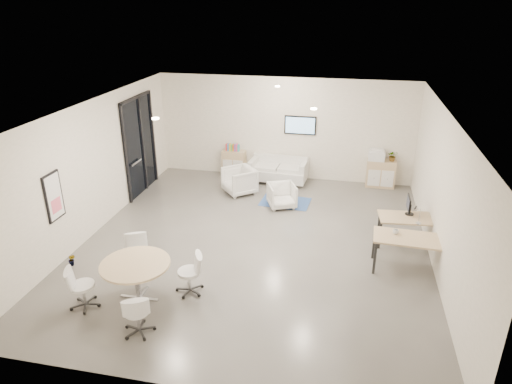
{
  "coord_description": "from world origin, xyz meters",
  "views": [
    {
      "loc": [
        1.97,
        -9.3,
        5.4
      ],
      "look_at": [
        -0.05,
        0.4,
        1.16
      ],
      "focal_mm": 32.0,
      "sensor_mm": 36.0,
      "label": 1
    }
  ],
  "objects_px": {
    "desk_front": "(409,241)",
    "round_table": "(135,267)",
    "armchair_left": "(239,179)",
    "desk_rear": "(410,220)",
    "sideboard_left": "(234,163)",
    "armchair_right": "(282,195)",
    "loveseat": "(279,171)",
    "sideboard_right": "(381,173)"
  },
  "relations": [
    {
      "from": "sideboard_left",
      "to": "armchair_left",
      "type": "distance_m",
      "value": 1.49
    },
    {
      "from": "desk_front",
      "to": "desk_rear",
      "type": "bearing_deg",
      "value": 86.92
    },
    {
      "from": "desk_front",
      "to": "round_table",
      "type": "xyz_separation_m",
      "value": [
        -5.16,
        -2.16,
        0.03
      ]
    },
    {
      "from": "armchair_left",
      "to": "desk_rear",
      "type": "height_order",
      "value": "armchair_left"
    },
    {
      "from": "loveseat",
      "to": "sideboard_right",
      "type": "bearing_deg",
      "value": 8.45
    },
    {
      "from": "sideboard_left",
      "to": "desk_rear",
      "type": "height_order",
      "value": "sideboard_left"
    },
    {
      "from": "desk_front",
      "to": "round_table",
      "type": "height_order",
      "value": "round_table"
    },
    {
      "from": "armchair_left",
      "to": "round_table",
      "type": "xyz_separation_m",
      "value": [
        -0.68,
        -5.46,
        0.29
      ]
    },
    {
      "from": "loveseat",
      "to": "desk_front",
      "type": "bearing_deg",
      "value": -47.52
    },
    {
      "from": "sideboard_left",
      "to": "armchair_left",
      "type": "height_order",
      "value": "armchair_left"
    },
    {
      "from": "sideboard_right",
      "to": "round_table",
      "type": "height_order",
      "value": "sideboard_right"
    },
    {
      "from": "loveseat",
      "to": "armchair_left",
      "type": "xyz_separation_m",
      "value": [
        -1.0,
        -1.18,
        0.07
      ]
    },
    {
      "from": "armchair_left",
      "to": "armchair_right",
      "type": "height_order",
      "value": "armchair_left"
    },
    {
      "from": "armchair_right",
      "to": "sideboard_right",
      "type": "bearing_deg",
      "value": 14.25
    },
    {
      "from": "sideboard_left",
      "to": "desk_rear",
      "type": "distance_m",
      "value": 6.27
    },
    {
      "from": "desk_rear",
      "to": "round_table",
      "type": "height_order",
      "value": "round_table"
    },
    {
      "from": "round_table",
      "to": "armchair_left",
      "type": "bearing_deg",
      "value": 82.94
    },
    {
      "from": "sideboard_left",
      "to": "desk_rear",
      "type": "xyz_separation_m",
      "value": [
        5.12,
        -3.62,
        0.23
      ]
    },
    {
      "from": "armchair_left",
      "to": "armchair_right",
      "type": "distance_m",
      "value": 1.55
    },
    {
      "from": "loveseat",
      "to": "round_table",
      "type": "xyz_separation_m",
      "value": [
        -1.68,
        -6.64,
        0.36
      ]
    },
    {
      "from": "sideboard_right",
      "to": "desk_rear",
      "type": "relative_size",
      "value": 0.59
    },
    {
      "from": "sideboard_right",
      "to": "round_table",
      "type": "relative_size",
      "value": 0.65
    },
    {
      "from": "loveseat",
      "to": "armchair_right",
      "type": "relative_size",
      "value": 2.48
    },
    {
      "from": "sideboard_left",
      "to": "sideboard_right",
      "type": "bearing_deg",
      "value": -0.16
    },
    {
      "from": "loveseat",
      "to": "desk_rear",
      "type": "xyz_separation_m",
      "value": [
        3.6,
        -3.39,
        0.3
      ]
    },
    {
      "from": "sideboard_left",
      "to": "loveseat",
      "type": "height_order",
      "value": "sideboard_left"
    },
    {
      "from": "armchair_right",
      "to": "desk_front",
      "type": "relative_size",
      "value": 0.49
    },
    {
      "from": "armchair_left",
      "to": "desk_rear",
      "type": "distance_m",
      "value": 5.11
    },
    {
      "from": "round_table",
      "to": "armchair_right",
      "type": "bearing_deg",
      "value": 66.58
    },
    {
      "from": "armchair_left",
      "to": "desk_front",
      "type": "distance_m",
      "value": 5.58
    },
    {
      "from": "loveseat",
      "to": "round_table",
      "type": "distance_m",
      "value": 6.86
    },
    {
      "from": "sideboard_left",
      "to": "armchair_right",
      "type": "xyz_separation_m",
      "value": [
        1.9,
        -2.1,
        -0.05
      ]
    },
    {
      "from": "sideboard_right",
      "to": "armchair_right",
      "type": "relative_size",
      "value": 1.16
    },
    {
      "from": "sideboard_left",
      "to": "round_table",
      "type": "xyz_separation_m",
      "value": [
        -0.16,
        -6.86,
        0.3
      ]
    },
    {
      "from": "armchair_right",
      "to": "desk_front",
      "type": "distance_m",
      "value": 4.06
    },
    {
      "from": "sideboard_right",
      "to": "armchair_left",
      "type": "xyz_separation_m",
      "value": [
        -4.12,
        -1.39,
        0.01
      ]
    },
    {
      "from": "sideboard_right",
      "to": "armchair_left",
      "type": "height_order",
      "value": "armchair_left"
    },
    {
      "from": "armchair_right",
      "to": "round_table",
      "type": "height_order",
      "value": "round_table"
    },
    {
      "from": "sideboard_left",
      "to": "loveseat",
      "type": "relative_size",
      "value": 0.46
    },
    {
      "from": "sideboard_left",
      "to": "desk_rear",
      "type": "relative_size",
      "value": 0.58
    },
    {
      "from": "armchair_left",
      "to": "desk_front",
      "type": "relative_size",
      "value": 0.57
    },
    {
      "from": "sideboard_left",
      "to": "desk_front",
      "type": "height_order",
      "value": "sideboard_left"
    }
  ]
}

